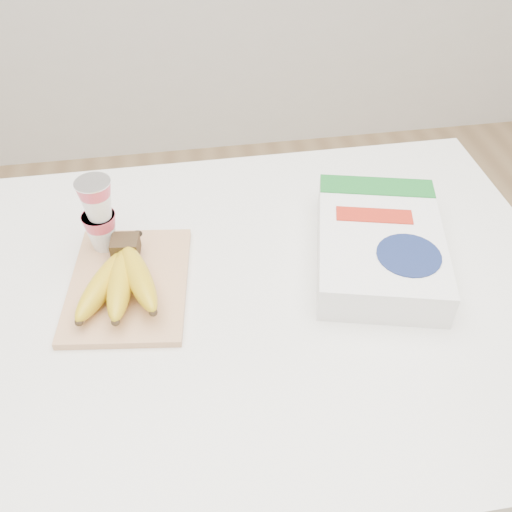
# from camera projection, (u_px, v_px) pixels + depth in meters

# --- Properties ---
(room) EXTENTS (4.00, 4.00, 4.00)m
(room) POSITION_uv_depth(u_px,v_px,m) (194.00, 76.00, 0.71)
(room) COLOR tan
(room) RESTS_ON ground
(table) EXTENTS (1.27, 0.84, 0.95)m
(table) POSITION_uv_depth(u_px,v_px,m) (222.00, 438.00, 1.30)
(table) COLOR white
(table) RESTS_ON ground
(cutting_board) EXTENTS (0.24, 0.30, 0.01)m
(cutting_board) POSITION_uv_depth(u_px,v_px,m) (129.00, 284.00, 0.99)
(cutting_board) COLOR #E6B07E
(cutting_board) RESTS_ON table
(bananas) EXTENTS (0.16, 0.21, 0.07)m
(bananas) POSITION_uv_depth(u_px,v_px,m) (121.00, 279.00, 0.96)
(bananas) COLOR #382816
(bananas) RESTS_ON cutting_board
(yogurt_stack) EXTENTS (0.07, 0.06, 0.15)m
(yogurt_stack) POSITION_uv_depth(u_px,v_px,m) (98.00, 213.00, 1.00)
(yogurt_stack) COLOR white
(yogurt_stack) RESTS_ON cutting_board
(cereal_box) EXTENTS (0.29, 0.36, 0.07)m
(cereal_box) POSITION_uv_depth(u_px,v_px,m) (379.00, 244.00, 1.03)
(cereal_box) COLOR white
(cereal_box) RESTS_ON table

